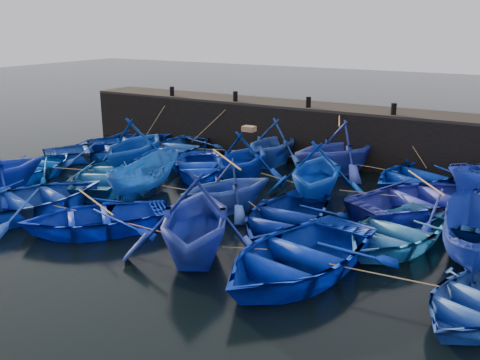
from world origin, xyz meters
The scene contains 33 objects.
ground centered at (0.00, 0.00, 0.00)m, with size 120.00×120.00×0.00m, color black.
quay_wall centered at (0.00, 10.50, 1.25)m, with size 26.00×2.50×2.50m, color black.
quay_top centered at (0.00, 10.50, 2.56)m, with size 26.00×2.50×0.12m, color black.
bollard_0 centered at (-8.00, 9.60, 2.87)m, with size 0.24×0.24×0.50m, color black.
bollard_1 centered at (-4.00, 9.60, 2.87)m, with size 0.24×0.24×0.50m, color black.
bollard_2 centered at (0.00, 9.60, 2.87)m, with size 0.24×0.24×0.50m, color black.
bollard_3 centered at (4.00, 9.60, 2.87)m, with size 0.24×0.24×0.50m, color black.
boat_0 centered at (-9.06, 7.36, 0.47)m, with size 3.23×4.52×0.94m, color navy.
boat_1 centered at (-5.86, 7.11, 0.53)m, with size 3.65×5.10×1.06m, color #143F92.
boat_2 centered at (-1.10, 8.08, 1.10)m, with size 3.61×4.19×2.20m, color #2348A2.
boat_3 centered at (2.06, 8.22, 1.20)m, with size 3.92×4.54×2.39m, color #2637A0.
boat_4 centered at (5.72, 7.90, 0.57)m, with size 3.90×5.45×1.13m, color #012493.
boat_6 centered at (-9.19, 4.66, 0.47)m, with size 3.27×4.57×0.95m, color #1C42A2.
boat_7 centered at (-5.96, 4.09, 1.24)m, with size 4.05×4.70×2.47m, color #093C9D.
boat_8 centered at (-2.96, 4.79, 0.49)m, with size 3.39×4.74×0.98m, color #0D32CD.
boat_9 centered at (-0.88, 4.92, 1.12)m, with size 3.65×4.24×2.23m, color #052790.
boat_10 centered at (2.68, 4.36, 1.17)m, with size 3.85×4.46×2.35m, color #0840C7.
boat_11 centered at (6.52, 4.71, 0.59)m, with size 4.07×5.69×1.18m, color #1F289A.
boat_13 centered at (-9.08, 1.18, 0.46)m, with size 3.18×4.45×0.92m, color #003C9D.
boat_14 centered at (-5.33, 1.75, 0.53)m, with size 3.68×5.15×1.07m, color #1A5899.
boat_15 centered at (-3.30, 1.51, 0.78)m, with size 1.53×4.05×1.57m, color #194FA0.
boat_16 centered at (0.41, 1.54, 0.96)m, with size 3.15×3.65×1.92m, color #26439E.
boat_17 centered at (2.95, 0.97, 0.51)m, with size 3.51×4.90×1.02m, color navy.
boat_18 centered at (6.37, 1.54, 0.51)m, with size 3.50×4.89×1.01m, color blue.
boat_19 centered at (8.47, 1.26, 0.81)m, with size 1.57×4.16×1.61m, color navy.
boat_21 centered at (-5.36, -2.17, 0.57)m, with size 3.92×5.48×1.14m, color #1135A4.
boat_22 centered at (-2.25, -2.12, 0.49)m, with size 3.39×4.74×0.98m, color #0725D6.
boat_23 centered at (1.68, -2.19, 1.25)m, with size 4.08×4.74×2.49m, color navy.
boat_24 centered at (4.62, -1.72, 0.60)m, with size 4.11×5.74×1.19m, color #0222AA.
boat_25 centered at (9.11, -1.56, 0.45)m, with size 3.08×4.31×0.89m, color #2349A5.
wooden_crate centered at (-0.58, 4.92, 2.34)m, with size 0.51×0.38×0.21m, color #926540.
mooring_ropes centered at (-0.11, 5.02, 0.89)m, with size 17.39×11.73×2.10m.
loose_oars centered at (1.68, 3.09, 1.65)m, with size 11.03×12.42×1.47m.
Camera 1 is at (9.84, -13.71, 6.56)m, focal length 40.00 mm.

